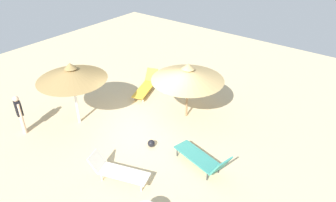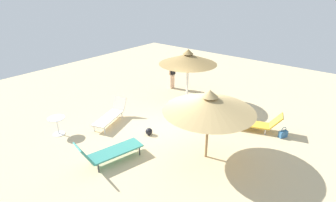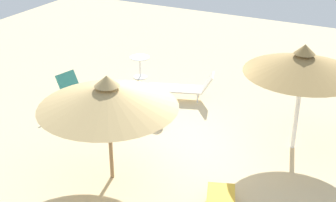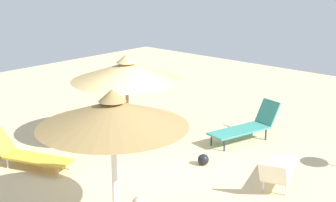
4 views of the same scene
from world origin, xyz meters
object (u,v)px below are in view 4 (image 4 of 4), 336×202
parasol_umbrella_back (126,71)px  lounge_chair_far_left (247,126)px  lounge_chair_near_left (279,170)px  beach_ball (203,160)px  parasol_umbrella_far_right (113,114)px  lounge_chair_front (28,154)px

parasol_umbrella_back → lounge_chair_far_left: (-2.27, -2.26, -1.53)m
lounge_chair_near_left → beach_ball: 1.93m
parasol_umbrella_far_right → lounge_chair_far_left: 5.78m
lounge_chair_front → lounge_chair_near_left: bearing=-147.8°
parasol_umbrella_back → beach_ball: parasol_umbrella_back is taller
lounge_chair_front → beach_ball: size_ratio=8.01×
parasol_umbrella_far_right → lounge_chair_far_left: parasol_umbrella_far_right is taller
parasol_umbrella_far_right → lounge_chair_far_left: bearing=-82.0°
beach_ball → lounge_chair_far_left: bearing=-85.4°
lounge_chair_far_left → beach_ball: bearing=94.6°
parasol_umbrella_back → beach_ball: bearing=-176.6°
parasol_umbrella_far_right → lounge_chair_far_left: (0.77, -5.46, -1.75)m
parasol_umbrella_far_right → lounge_chair_near_left: bearing=-110.1°
parasol_umbrella_back → lounge_chair_front: 3.21m
lounge_chair_far_left → beach_ball: size_ratio=8.14×
parasol_umbrella_far_right → lounge_chair_front: size_ratio=1.23×
parasol_umbrella_far_right → parasol_umbrella_back: bearing=-46.4°
lounge_chair_near_left → beach_ball: (1.90, 0.22, -0.23)m
parasol_umbrella_back → beach_ball: size_ratio=10.73×
lounge_chair_far_left → lounge_chair_front: bearing=60.5°
lounge_chair_front → parasol_umbrella_back: bearing=-101.3°
parasol_umbrella_back → parasol_umbrella_far_right: bearing=133.6°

